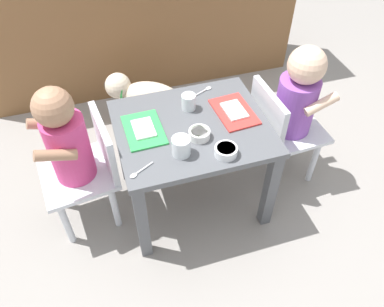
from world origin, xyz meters
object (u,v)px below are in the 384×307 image
at_px(food_tray_right, 234,111).
at_px(dining_table, 192,141).
at_px(cereal_bowl_left_side, 226,151).
at_px(spoon_by_left_tray, 139,172).
at_px(water_cup_left, 181,147).
at_px(seated_child_right, 294,102).
at_px(spoon_by_right_tray, 204,91).
at_px(cereal_bowl_right_side, 199,134).
at_px(food_tray_left, 144,130).
at_px(seated_child_left, 72,146).
at_px(dog, 146,97).
at_px(water_cup_right, 189,103).

bearing_deg(food_tray_right, dining_table, -172.10).
bearing_deg(cereal_bowl_left_side, spoon_by_left_tray, 178.79).
bearing_deg(water_cup_left, seated_child_right, 16.91).
bearing_deg(water_cup_left, dining_table, 58.60).
bearing_deg(spoon_by_right_tray, dining_table, -120.43).
relative_size(cereal_bowl_right_side, spoon_by_right_tray, 0.84).
bearing_deg(food_tray_left, food_tray_right, -0.00).
xyz_separation_m(food_tray_left, cereal_bowl_right_side, (0.19, -0.10, 0.01)).
xyz_separation_m(dining_table, food_tray_left, (-0.18, 0.03, 0.09)).
bearing_deg(water_cup_left, seated_child_left, 155.60).
bearing_deg(seated_child_right, spoon_by_right_tray, 154.65).
height_order(food_tray_right, spoon_by_right_tray, food_tray_right).
distance_m(dining_table, dog, 0.56).
bearing_deg(water_cup_left, food_tray_left, 123.30).
height_order(dog, cereal_bowl_left_side, cereal_bowl_left_side).
bearing_deg(food_tray_left, seated_child_left, 177.24).
distance_m(water_cup_left, cereal_bowl_left_side, 0.16).
relative_size(dining_table, water_cup_left, 8.30).
height_order(seated_child_right, spoon_by_right_tray, seated_child_right).
distance_m(dining_table, cereal_bowl_right_side, 0.12).
bearing_deg(dining_table, spoon_by_left_tray, -144.08).
xyz_separation_m(seated_child_right, water_cup_right, (-0.44, 0.07, 0.04)).
xyz_separation_m(seated_child_right, cereal_bowl_right_side, (-0.45, -0.10, 0.03)).
bearing_deg(water_cup_right, spoon_by_right_tray, 43.13).
distance_m(dog, cereal_bowl_right_side, 0.66).
distance_m(seated_child_left, dog, 0.65).
distance_m(cereal_bowl_right_side, spoon_by_right_tray, 0.28).
xyz_separation_m(seated_child_left, cereal_bowl_right_side, (0.46, -0.11, 0.03)).
bearing_deg(food_tray_right, water_cup_right, 154.70).
bearing_deg(dining_table, cereal_bowl_right_side, -84.44).
height_order(dining_table, water_cup_left, water_cup_left).
distance_m(seated_child_left, food_tray_left, 0.27).
bearing_deg(water_cup_right, spoon_by_left_tray, -132.94).
distance_m(dining_table, food_tray_left, 0.20).
bearing_deg(spoon_by_left_tray, food_tray_left, 73.70).
relative_size(food_tray_left, spoon_by_right_tray, 2.15).
bearing_deg(dining_table, water_cup_left, -121.40).
bearing_deg(cereal_bowl_left_side, food_tray_right, 61.33).
height_order(dog, food_tray_left, food_tray_left).
xyz_separation_m(seated_child_left, cereal_bowl_left_side, (0.52, -0.22, 0.03)).
relative_size(dining_table, spoon_by_left_tray, 6.25).
bearing_deg(dog, food_tray_left, -100.70).
bearing_deg(water_cup_right, water_cup_left, -112.60).
bearing_deg(dog, water_cup_right, -76.25).
bearing_deg(seated_child_left, water_cup_left, -24.40).
bearing_deg(spoon_by_left_tray, seated_child_right, 16.51).
height_order(dining_table, spoon_by_left_tray, spoon_by_left_tray).
distance_m(water_cup_right, cereal_bowl_left_side, 0.29).
bearing_deg(cereal_bowl_right_side, food_tray_right, 28.50).
bearing_deg(cereal_bowl_right_side, food_tray_left, 153.26).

